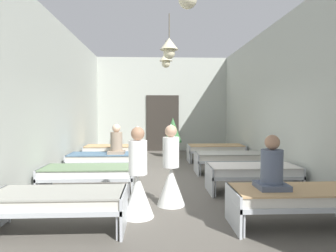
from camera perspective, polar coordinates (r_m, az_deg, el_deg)
name	(u,v)px	position (r m, az deg, el deg)	size (l,w,h in m)	color
ground_plane	(169,184)	(7.33, 0.22, -11.11)	(6.16, 12.02, 0.10)	#59544C
room_shell	(167,101)	(8.34, -0.20, 4.93)	(5.96, 11.62, 4.02)	#B2B7AD
bed_left_row_0	(59,201)	(4.65, -20.27, -13.34)	(1.90, 0.84, 0.57)	#B7BCC1
bed_right_row_0	(295,197)	(4.91, 23.21, -12.52)	(1.90, 0.84, 0.57)	#B7BCC1
bed_left_row_1	(88,173)	(6.43, -15.09, -8.73)	(1.90, 0.84, 0.57)	#B7BCC1
bed_right_row_1	(252,171)	(6.62, 15.94, -8.40)	(1.90, 0.84, 0.57)	#B7BCC1
bed_left_row_2	(104,158)	(8.27, -12.24, -6.11)	(1.90, 0.84, 0.57)	#B7BCC1
bed_right_row_2	(230,157)	(8.42, 11.79, -5.94)	(1.90, 0.84, 0.57)	#B7BCC1
bed_left_row_3	(113,149)	(10.13, -10.45, -4.44)	(1.90, 0.84, 0.57)	#B7BCC1
bed_right_row_3	(216,149)	(10.25, 9.14, -4.34)	(1.90, 0.84, 0.57)	#B7BCC1
nurse_near_aisle	(171,176)	(5.49, 0.56, -9.67)	(0.52, 0.52, 1.49)	white
nurse_mid_aisle	(138,185)	(4.92, -5.79, -11.17)	(0.52, 0.52, 1.49)	white
patient_seated_primary	(272,169)	(4.69, 19.33, -7.78)	(0.44, 0.44, 0.80)	#515B70
patient_seated_secondary	(116,143)	(8.12, -9.89, -3.19)	(0.44, 0.44, 0.80)	gray
potted_plant	(173,132)	(11.03, 0.94, -1.12)	(0.67, 0.67, 1.47)	brown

